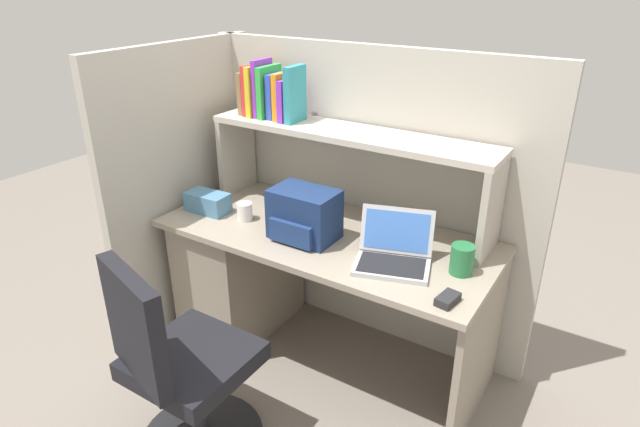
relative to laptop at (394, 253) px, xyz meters
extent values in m
plane|color=slate|center=(-0.39, 0.09, -0.78)|extent=(8.00, 8.00, 0.00)
cube|color=gray|center=(-0.39, 0.09, -0.07)|extent=(1.60, 0.70, 0.03)
cube|color=gray|center=(-0.94, 0.09, -0.43)|extent=(0.40, 0.64, 0.70)
cube|color=gray|center=(0.39, 0.09, -0.43)|extent=(0.03, 0.64, 0.70)
cube|color=#B2ADA0|center=(-0.39, 0.47, -0.01)|extent=(1.84, 0.05, 1.55)
cube|color=#B2ADA0|center=(-1.24, 0.04, -0.01)|extent=(0.05, 1.06, 1.55)
cube|color=#B3A99C|center=(-1.09, 0.29, 0.16)|extent=(0.03, 0.28, 0.42)
cube|color=#B3A99C|center=(0.31, 0.29, 0.16)|extent=(0.03, 0.28, 0.42)
cube|color=beige|center=(-0.39, 0.29, 0.38)|extent=(1.44, 0.28, 0.03)
cube|color=olive|center=(-1.00, 0.29, 0.51)|extent=(0.03, 0.13, 0.21)
cube|color=red|center=(-0.96, 0.29, 0.53)|extent=(0.03, 0.14, 0.25)
cube|color=yellow|center=(-0.93, 0.29, 0.53)|extent=(0.03, 0.18, 0.25)
cube|color=purple|center=(-0.90, 0.29, 0.54)|extent=(0.02, 0.15, 0.28)
cube|color=green|center=(-0.86, 0.30, 0.53)|extent=(0.03, 0.18, 0.25)
cube|color=blue|center=(-0.82, 0.30, 0.51)|extent=(0.03, 0.13, 0.22)
cube|color=orange|center=(-0.77, 0.29, 0.51)|extent=(0.03, 0.13, 0.23)
cube|color=purple|center=(-0.73, 0.30, 0.50)|extent=(0.03, 0.18, 0.20)
cube|color=teal|center=(-0.69, 0.28, 0.53)|extent=(0.04, 0.15, 0.27)
cube|color=#B7BABF|center=(0.01, -0.04, -0.04)|extent=(0.36, 0.30, 0.02)
cube|color=black|center=(0.02, -0.05, -0.03)|extent=(0.31, 0.25, 0.00)
cube|color=#B7BABF|center=(-0.02, 0.07, 0.07)|extent=(0.32, 0.16, 0.19)
cube|color=#3F72CC|center=(-0.02, 0.06, 0.07)|extent=(0.28, 0.13, 0.16)
cube|color=navy|center=(-0.45, 0.00, 0.07)|extent=(0.30, 0.20, 0.23)
cube|color=navy|center=(-0.45, -0.10, 0.01)|extent=(0.22, 0.04, 0.11)
cube|color=#262628|center=(0.30, -0.16, -0.03)|extent=(0.08, 0.11, 0.03)
cylinder|color=white|center=(-0.81, 0.00, -0.01)|extent=(0.08, 0.08, 0.09)
cube|color=teal|center=(-1.03, -0.02, 0.00)|extent=(0.23, 0.13, 0.10)
cylinder|color=#26723F|center=(0.27, 0.08, 0.01)|extent=(0.10, 0.10, 0.13)
cylinder|color=#262628|center=(-0.53, -0.68, -0.54)|extent=(0.05, 0.05, 0.41)
cube|color=black|center=(-0.53, -0.68, -0.33)|extent=(0.44, 0.44, 0.08)
cube|color=black|center=(-0.59, -0.87, -0.07)|extent=(0.40, 0.17, 0.44)
camera|label=1|loc=(0.80, -1.84, 1.09)|focal=30.14mm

